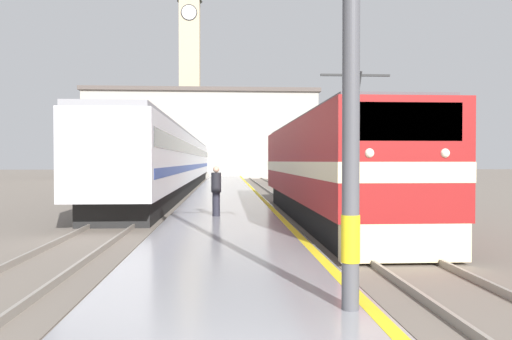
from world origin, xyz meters
TOP-DOWN VIEW (x-y plane):
  - ground_plane at (0.00, 30.00)m, footprint 200.00×200.00m
  - platform at (0.00, 25.00)m, footprint 3.93×140.00m
  - rail_track_near at (3.72, 25.00)m, footprint 2.84×140.00m
  - rail_track_far at (-3.73, 25.00)m, footprint 2.83×140.00m
  - locomotive_train at (3.72, 14.73)m, footprint 2.92×16.79m
  - passenger_train at (-3.73, 38.19)m, footprint 2.92×53.07m
  - person_on_platform at (-0.35, 13.43)m, footprint 0.34×0.34m
  - clock_tower at (-5.56, 75.14)m, footprint 3.93×3.93m
  - station_building at (-3.04, 63.31)m, footprint 30.14×9.61m

SIDE VIEW (x-z plane):
  - ground_plane at x=0.00m, z-range 0.00..0.00m
  - rail_track_near at x=3.72m, z-range -0.05..0.11m
  - rail_track_far at x=-3.73m, z-range -0.05..0.11m
  - platform at x=0.00m, z-range 0.00..0.32m
  - person_on_platform at x=-0.35m, z-range 0.37..2.08m
  - locomotive_train at x=3.72m, z-range -0.44..4.28m
  - passenger_train at x=-3.73m, z-range 0.15..4.22m
  - station_building at x=-3.04m, z-range 0.02..11.50m
  - clock_tower at x=-5.56m, z-range 0.71..30.74m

